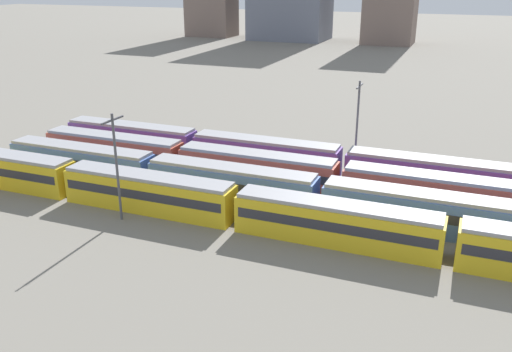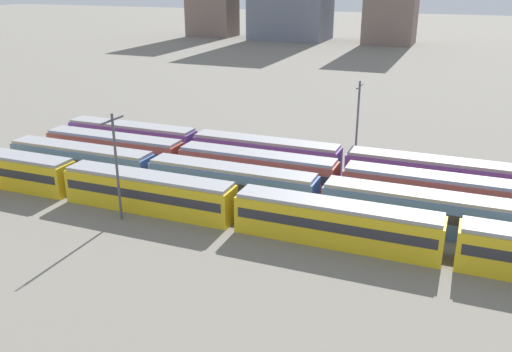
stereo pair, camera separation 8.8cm
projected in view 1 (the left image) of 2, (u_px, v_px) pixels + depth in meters
name	position (u px, v px, depth m)	size (l,w,h in m)	color
ground_plane	(82.00, 167.00, 66.06)	(600.00, 600.00, 0.00)	slate
train_track_0	(236.00, 206.00, 50.28)	(74.70, 3.06, 3.75)	yellow
train_track_1	(421.00, 211.00, 49.22)	(93.60, 3.06, 3.75)	#4C70BC
train_track_2	(435.00, 192.00, 53.49)	(93.60, 3.06, 3.75)	#BC4C38
train_track_3	(430.00, 174.00, 58.34)	(93.60, 3.06, 3.75)	#6B429E
catenary_pole_0	(116.00, 163.00, 50.11)	(0.24, 3.20, 10.39)	#4C4C51
catenary_pole_1	(357.00, 123.00, 62.39)	(0.24, 3.20, 10.91)	#4C4C51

